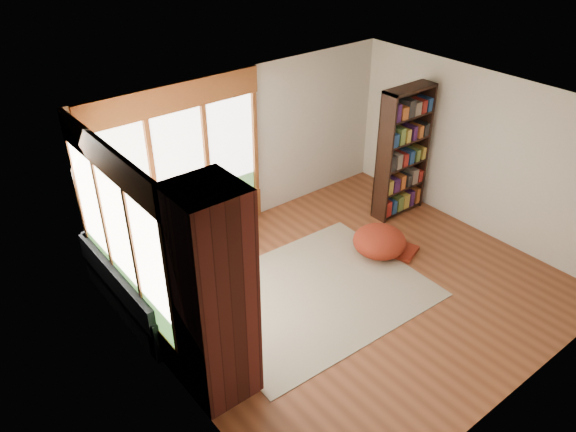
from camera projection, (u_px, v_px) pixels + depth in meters
floor at (350, 289)px, 7.98m from camera, size 5.50×5.50×0.00m
ceiling at (363, 116)px, 6.63m from camera, size 5.50×5.50×0.00m
wall_back at (246, 148)px, 8.97m from camera, size 5.50×0.04×2.60m
wall_front at (531, 309)px, 5.63m from camera, size 5.50×0.04×2.60m
wall_left at (167, 294)px, 5.84m from camera, size 0.04×5.00×2.60m
wall_right at (482, 154)px, 8.77m from camera, size 0.04×5.00×2.60m
windows_back at (181, 166)px, 8.29m from camera, size 2.82×0.10×1.90m
windows_left at (120, 239)px, 6.63m from camera, size 0.10×2.62×1.90m
roller_blind at (89, 183)px, 6.99m from camera, size 0.03×0.72×0.90m
brick_chimney at (214, 298)px, 5.79m from camera, size 0.70×0.70×2.60m
sectional_sofa at (168, 267)px, 7.91m from camera, size 2.20×2.20×0.80m
area_rug at (312, 294)px, 7.87m from camera, size 3.20×2.49×0.01m
bookshelf at (403, 153)px, 9.25m from camera, size 0.96×0.32×2.23m
pouf at (380, 241)px, 8.60m from camera, size 0.90×0.90×0.44m
dog_tan at (187, 234)px, 7.71m from camera, size 1.08×0.78×0.55m
dog_brindle at (159, 261)px, 7.25m from camera, size 0.60×0.87×0.45m
throw_pillows at (162, 235)px, 7.80m from camera, size 1.98×1.68×0.45m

